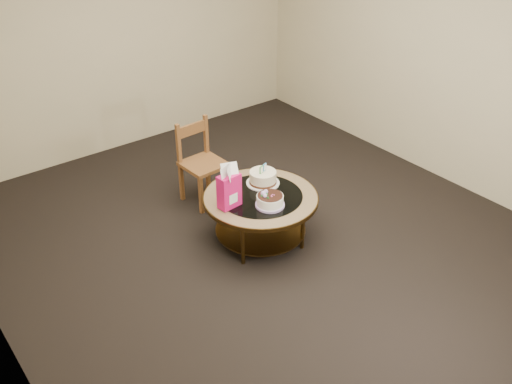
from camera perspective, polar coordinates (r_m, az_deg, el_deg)
ground at (r=5.26m, az=0.44°, el=-4.58°), size 5.00×5.00×0.00m
room_walls at (r=4.52m, az=0.53°, el=11.41°), size 4.52×5.02×2.61m
coffee_table at (r=5.04m, az=0.46°, el=-1.10°), size 1.02×1.02×0.46m
decorated_cake at (r=4.83m, az=1.39°, el=-0.91°), size 0.25×0.25×0.15m
cream_cake at (r=5.15m, az=0.70°, el=1.42°), size 0.30×0.30×0.19m
gift_bag at (r=4.76m, az=-2.71°, el=0.55°), size 0.20×0.16×0.39m
pillar_candle at (r=5.16m, az=-2.31°, el=1.07°), size 0.12×0.12×0.08m
dining_chair at (r=5.63m, az=-5.49°, el=3.00°), size 0.41×0.41×0.83m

